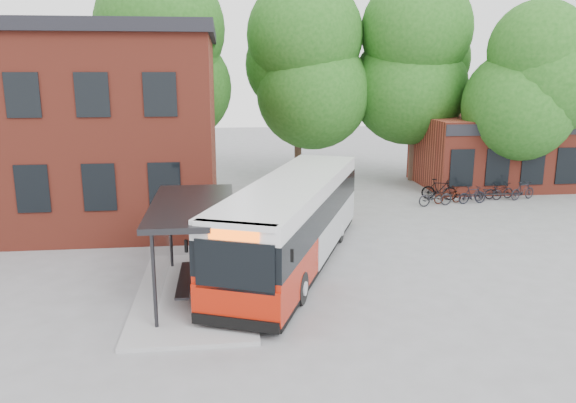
{
  "coord_description": "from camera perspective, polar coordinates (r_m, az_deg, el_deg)",
  "views": [
    {
      "loc": [
        -3.52,
        -17.2,
        6.67
      ],
      "look_at": [
        -1.26,
        2.56,
        2.0
      ],
      "focal_mm": 35.0,
      "sensor_mm": 36.0,
      "label": 1
    }
  ],
  "objects": [
    {
      "name": "bicycle_2",
      "position": [
        29.84,
        15.93,
        0.62
      ],
      "size": [
        1.7,
        0.89,
        0.85
      ],
      "primitive_type": "imported",
      "rotation": [
        0.0,
        0.0,
        1.78
      ],
      "color": "#3F150B",
      "rests_on": "ground"
    },
    {
      "name": "bicycle_0",
      "position": [
        29.06,
        14.74,
        0.48
      ],
      "size": [
        1.92,
        0.95,
        0.97
      ],
      "primitive_type": "imported",
      "rotation": [
        0.0,
        0.0,
        1.74
      ],
      "color": "black",
      "rests_on": "ground"
    },
    {
      "name": "tree_1",
      "position": [
        34.53,
        1.04,
        10.77
      ],
      "size": [
        7.92,
        7.92,
        10.4
      ],
      "primitive_type": null,
      "color": "#1D5115",
      "rests_on": "ground"
    },
    {
      "name": "tree_3",
      "position": [
        33.61,
        23.23,
        8.7
      ],
      "size": [
        7.04,
        7.04,
        9.28
      ],
      "primitive_type": null,
      "color": "#1D5115",
      "rests_on": "ground"
    },
    {
      "name": "bicycle_7",
      "position": [
        31.98,
        22.75,
        1.03
      ],
      "size": [
        1.68,
        0.97,
        0.98
      ],
      "primitive_type": "imported",
      "rotation": [
        0.0,
        0.0,
        1.91
      ],
      "color": "black",
      "rests_on": "ground"
    },
    {
      "name": "bicycle_1",
      "position": [
        30.52,
        15.13,
        1.19
      ],
      "size": [
        1.91,
        1.12,
        1.11
      ],
      "primitive_type": "imported",
      "rotation": [
        0.0,
        0.0,
        1.22
      ],
      "color": "black",
      "rests_on": "ground"
    },
    {
      "name": "bus_shelter",
      "position": [
        17.05,
        -9.53,
        -4.81
      ],
      "size": [
        3.6,
        7.0,
        2.9
      ],
      "primitive_type": null,
      "color": "#262629",
      "rests_on": "ground"
    },
    {
      "name": "shop_row",
      "position": [
        36.58,
        24.06,
        4.74
      ],
      "size": [
        14.0,
        6.2,
        4.0
      ],
      "primitive_type": null,
      "color": "maroon",
      "rests_on": "ground"
    },
    {
      "name": "station_building",
      "position": [
        27.97,
        -26.5,
        6.88
      ],
      "size": [
        18.4,
        10.4,
        8.5
      ],
      "primitive_type": null,
      "color": "maroon",
      "rests_on": "ground"
    },
    {
      "name": "bicycle_3",
      "position": [
        30.1,
        18.21,
        0.64
      ],
      "size": [
        1.56,
        0.61,
        0.92
      ],
      "primitive_type": "imported",
      "rotation": [
        0.0,
        0.0,
        1.69
      ],
      "color": "black",
      "rests_on": "ground"
    },
    {
      "name": "bicycle_4",
      "position": [
        31.11,
        19.66,
        0.85
      ],
      "size": [
        1.65,
        0.74,
        0.84
      ],
      "primitive_type": "imported",
      "rotation": [
        0.0,
        0.0,
        1.68
      ],
      "color": "black",
      "rests_on": "ground"
    },
    {
      "name": "ground",
      "position": [
        18.78,
        4.76,
        -7.64
      ],
      "size": [
        100.0,
        100.0,
        0.0
      ],
      "primitive_type": "plane",
      "color": "slate"
    },
    {
      "name": "city_bus",
      "position": [
        19.55,
        0.59,
        -2.12
      ],
      "size": [
        6.72,
        11.89,
        3.0
      ],
      "primitive_type": null,
      "rotation": [
        0.0,
        0.0,
        -0.38
      ],
      "color": "#A91908",
      "rests_on": "ground"
    },
    {
      "name": "bicycle_6",
      "position": [
        31.77,
        20.65,
        1.04
      ],
      "size": [
        1.72,
        0.77,
        0.87
      ],
      "primitive_type": "imported",
      "rotation": [
        0.0,
        0.0,
        1.69
      ],
      "color": "black",
      "rests_on": "ground"
    },
    {
      "name": "bike_rail",
      "position": [
        30.75,
        18.25,
        0.37
      ],
      "size": [
        5.2,
        0.1,
        0.38
      ],
      "primitive_type": null,
      "color": "#262629",
      "rests_on": "ground"
    },
    {
      "name": "tree_0",
      "position": [
        33.31,
        -10.98,
        10.97
      ],
      "size": [
        7.92,
        7.92,
        11.0
      ],
      "primitive_type": null,
      "color": "#1D5115",
      "rests_on": "ground"
    },
    {
      "name": "tree_2",
      "position": [
        35.16,
        12.86,
        10.99
      ],
      "size": [
        7.92,
        7.92,
        11.0
      ],
      "primitive_type": null,
      "color": "#1D5115",
      "rests_on": "ground"
    }
  ]
}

